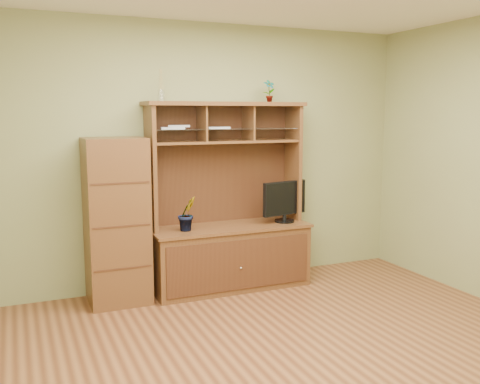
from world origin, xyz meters
TOP-DOWN VIEW (x-y plane):
  - room at (0.00, 0.00)m, footprint 4.54×4.04m
  - media_hutch at (0.13, 1.73)m, footprint 1.66×0.61m
  - monitor at (0.73, 1.65)m, footprint 0.54×0.21m
  - orchid_plant at (-0.34, 1.65)m, footprint 0.22×0.20m
  - top_plant at (0.61, 1.80)m, footprint 0.13×0.09m
  - reed_diffuser at (-0.53, 1.81)m, footprint 0.06×0.06m
  - magazines at (-0.25, 1.81)m, footprint 0.73×0.22m
  - side_cabinet at (-1.01, 1.73)m, footprint 0.56×0.51m

SIDE VIEW (x-z plane):
  - media_hutch at x=0.13m, z-range -0.43..1.47m
  - side_cabinet at x=-1.01m, z-range 0.00..1.57m
  - orchid_plant at x=-0.34m, z-range 0.65..0.99m
  - monitor at x=0.73m, z-range 0.66..1.09m
  - room at x=0.00m, z-range -0.02..2.72m
  - magazines at x=-0.25m, z-range 1.63..1.67m
  - top_plant at x=0.61m, z-range 1.90..2.13m
  - reed_diffuser at x=-0.53m, z-range 1.87..2.17m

